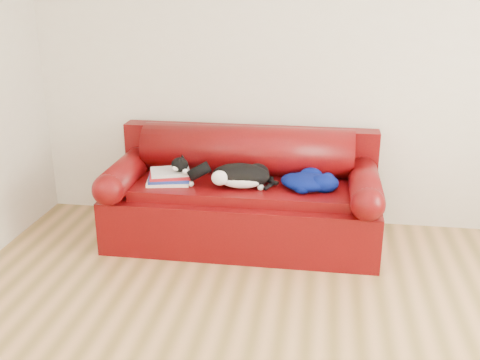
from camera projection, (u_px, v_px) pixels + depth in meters
The scene contains 6 objects.
room_shell at pixel (312, 54), 2.54m from camera, with size 4.52×4.02×2.61m.
sofa_base at pixel (243, 213), 4.47m from camera, with size 2.10×0.90×0.50m.
sofa_back at pixel (247, 167), 4.59m from camera, with size 2.10×1.01×0.88m.
book_stack at pixel (169, 176), 4.35m from camera, with size 0.36×0.31×0.10m.
cat at pixel (240, 176), 4.23m from camera, with size 0.63×0.40×0.23m.
blanket at pixel (308, 181), 4.22m from camera, with size 0.45×0.36×0.13m.
Camera 1 is at (0.19, -2.58, 1.98)m, focal length 42.00 mm.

